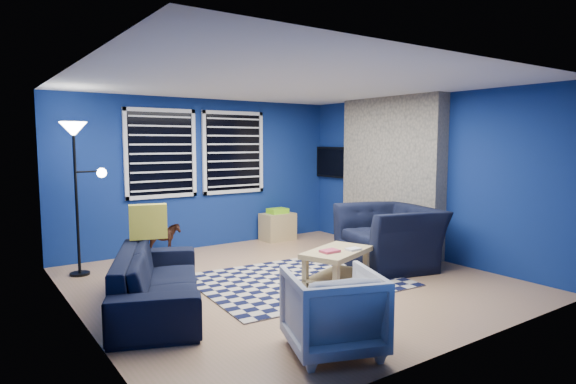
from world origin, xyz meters
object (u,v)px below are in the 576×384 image
object	(u,v)px
tv	(334,162)
coffee_table	(337,260)
armchair_big	(389,237)
armchair_bent	(333,311)
sofa	(158,280)
floor_lamp	(76,150)
cabinet	(278,226)
rocking_horse	(162,238)

from	to	relation	value
tv	coffee_table	world-z (taller)	tv
armchair_big	armchair_bent	size ratio (longest dim) A/B	1.70
armchair_big	armchair_bent	distance (m)	3.03
sofa	floor_lamp	size ratio (longest dim) A/B	1.04
sofa	armchair_big	world-z (taller)	armchair_big
armchair_bent	floor_lamp	distance (m)	4.18
armchair_bent	floor_lamp	xyz separation A→B (m)	(-1.24, 3.76, 1.32)
armchair_big	floor_lamp	world-z (taller)	floor_lamp
armchair_bent	coffee_table	size ratio (longest dim) A/B	0.72
coffee_table	floor_lamp	bearing A→B (deg)	136.98
cabinet	floor_lamp	size ratio (longest dim) A/B	0.30
rocking_horse	floor_lamp	bearing A→B (deg)	111.40
armchair_bent	cabinet	size ratio (longest dim) A/B	1.29
armchair_big	armchair_bent	world-z (taller)	armchair_big
tv	rocking_horse	xyz separation A→B (m)	(-3.33, 0.16, -1.10)
armchair_big	coffee_table	bearing A→B (deg)	-62.92
sofa	armchair_bent	world-z (taller)	armchair_bent
tv	armchair_big	distance (m)	2.56
rocking_horse	coffee_table	size ratio (longest dim) A/B	0.50
cabinet	armchair_bent	bearing A→B (deg)	-120.23
rocking_horse	coffee_table	xyz separation A→B (m)	(1.27, -2.66, 0.03)
tv	sofa	world-z (taller)	tv
tv	armchair_bent	distance (m)	5.25
sofa	floor_lamp	bearing A→B (deg)	33.99
armchair_big	cabinet	bearing A→B (deg)	-159.24
sofa	floor_lamp	xyz separation A→B (m)	(-0.39, 1.87, 1.36)
sofa	cabinet	distance (m)	3.81
tv	sofa	xyz separation A→B (m)	(-4.18, -2.02, -1.09)
armchair_bent	rocking_horse	xyz separation A→B (m)	(0.00, 4.08, -0.06)
sofa	coffee_table	xyz separation A→B (m)	(2.11, -0.48, 0.01)
armchair_bent	coffee_table	xyz separation A→B (m)	(1.27, 1.42, -0.03)
tv	armchair_bent	world-z (taller)	tv
rocking_horse	cabinet	bearing A→B (deg)	-80.76
tv	armchair_bent	bearing A→B (deg)	-130.38
armchair_bent	rocking_horse	distance (m)	4.08
tv	sofa	distance (m)	4.77
rocking_horse	floor_lamp	xyz separation A→B (m)	(-1.24, -0.32, 1.38)
armchair_bent	floor_lamp	world-z (taller)	floor_lamp
tv	armchair_big	xyz separation A→B (m)	(-0.84, -2.21, -0.97)
tv	armchair_big	bearing A→B (deg)	-110.69
tv	armchair_bent	size ratio (longest dim) A/B	1.29
armchair_bent	armchair_big	bearing A→B (deg)	-125.34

